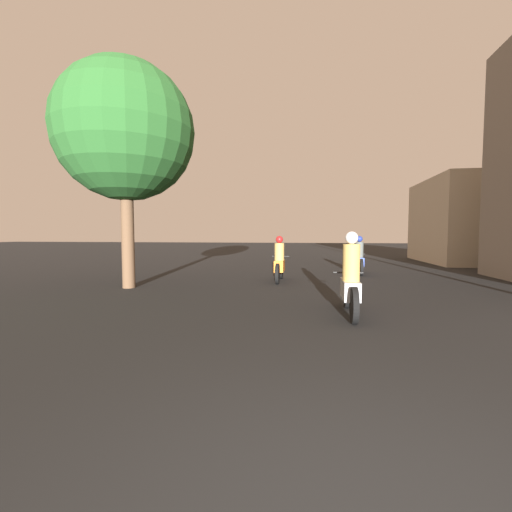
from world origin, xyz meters
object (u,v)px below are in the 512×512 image
at_px(motorcycle_orange, 279,263).
at_px(building_right_far, 478,221).
at_px(motorcycle_silver, 351,282).
at_px(motorcycle_blue, 359,259).
at_px(street_tree, 125,132).

bearing_deg(motorcycle_orange, building_right_far, 52.12).
bearing_deg(motorcycle_silver, motorcycle_blue, 85.67).
bearing_deg(building_right_far, motorcycle_silver, -120.97).
distance_m(motorcycle_silver, motorcycle_orange, 4.90).
xyz_separation_m(motorcycle_silver, street_tree, (-6.02, 2.47, 3.83)).
height_order(motorcycle_silver, motorcycle_blue, motorcycle_silver).
bearing_deg(street_tree, motorcycle_orange, 26.25).
xyz_separation_m(motorcycle_orange, motorcycle_blue, (2.90, 2.62, -0.01)).
bearing_deg(motorcycle_orange, motorcycle_blue, 51.74).
bearing_deg(motorcycle_orange, motorcycle_silver, -58.88).
relative_size(motorcycle_silver, motorcycle_orange, 0.99).
bearing_deg(motorcycle_silver, motorcycle_orange, 115.90).
xyz_separation_m(motorcycle_blue, building_right_far, (7.17, 6.61, 1.69)).
distance_m(motorcycle_blue, street_tree, 9.38).
relative_size(building_right_far, street_tree, 1.04).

